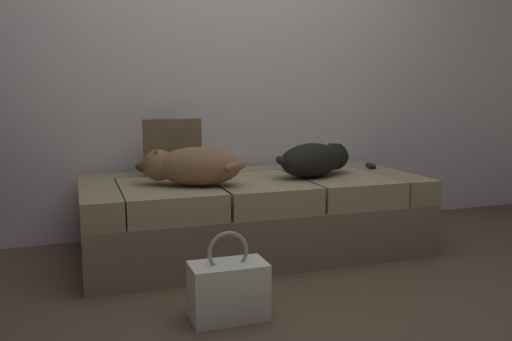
{
  "coord_description": "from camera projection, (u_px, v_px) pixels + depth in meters",
  "views": [
    {
      "loc": [
        -0.99,
        -1.87,
        0.96
      ],
      "look_at": [
        0.0,
        1.0,
        0.49
      ],
      "focal_mm": 37.46,
      "sensor_mm": 36.0,
      "label": 1
    }
  ],
  "objects": [
    {
      "name": "back_wall",
      "position": [
        226.0,
        21.0,
        3.52
      ],
      "size": [
        6.4,
        0.1,
        2.8
      ],
      "primitive_type": "cube",
      "color": "silver",
      "rests_on": "ground"
    },
    {
      "name": "couch",
      "position": [
        253.0,
        215.0,
        3.17
      ],
      "size": [
        1.95,
        0.91,
        0.44
      ],
      "color": "#816F58",
      "rests_on": "ground"
    },
    {
      "name": "throw_pillow",
      "position": [
        172.0,
        147.0,
        3.21
      ],
      "size": [
        0.35,
        0.15,
        0.34
      ],
      "primitive_type": "cube",
      "rotation": [
        0.0,
        0.0,
        -0.08
      ],
      "color": "brown",
      "rests_on": "couch"
    },
    {
      "name": "ground_plane",
      "position": [
        334.0,
        322.0,
        2.21
      ],
      "size": [
        10.0,
        10.0,
        0.0
      ],
      "primitive_type": "plane",
      "color": "brown"
    },
    {
      "name": "dog_tan",
      "position": [
        191.0,
        166.0,
        2.86
      ],
      "size": [
        0.59,
        0.41,
        0.21
      ],
      "color": "olive",
      "rests_on": "couch"
    },
    {
      "name": "tv_remote",
      "position": [
        371.0,
        166.0,
        3.52
      ],
      "size": [
        0.1,
        0.16,
        0.02
      ],
      "primitive_type": "cube",
      "rotation": [
        0.0,
        0.0,
        -0.37
      ],
      "color": "black",
      "rests_on": "couch"
    },
    {
      "name": "dog_dark",
      "position": [
        315.0,
        159.0,
        3.16
      ],
      "size": [
        0.57,
        0.39,
        0.2
      ],
      "color": "black",
      "rests_on": "couch"
    },
    {
      "name": "handbag",
      "position": [
        228.0,
        289.0,
        2.24
      ],
      "size": [
        0.32,
        0.18,
        0.38
      ],
      "color": "silver",
      "rests_on": "ground"
    }
  ]
}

